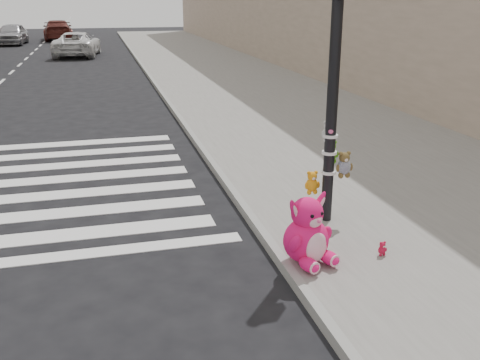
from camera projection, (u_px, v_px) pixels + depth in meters
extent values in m
plane|color=black|center=(171.00, 316.00, 5.88)|extent=(120.00, 120.00, 0.00)
cube|color=slate|center=(291.00, 110.00, 16.20)|extent=(7.00, 80.00, 0.14)
cube|color=gray|center=(178.00, 117.00, 15.38)|extent=(0.12, 80.00, 0.15)
cylinder|color=black|center=(333.00, 87.00, 7.45)|extent=(0.16, 0.16, 4.00)
cylinder|color=white|center=(328.00, 172.00, 7.86)|extent=(0.22, 0.22, 0.04)
cylinder|color=white|center=(329.00, 153.00, 7.76)|extent=(0.22, 0.22, 0.04)
cylinder|color=white|center=(330.00, 136.00, 7.68)|extent=(0.22, 0.22, 0.04)
ellipsoid|color=#FF156E|center=(309.00, 267.00, 6.50)|extent=(0.28, 0.36, 0.17)
ellipsoid|color=#FF156E|center=(329.00, 260.00, 6.67)|extent=(0.28, 0.36, 0.17)
ellipsoid|color=#FF156E|center=(306.00, 240.00, 6.72)|extent=(0.72, 0.67, 0.59)
ellipsoid|color=#F9BFD1|center=(317.00, 247.00, 6.57)|extent=(0.35, 0.22, 0.39)
sphere|color=#FF156E|center=(307.00, 213.00, 6.60)|extent=(0.52, 0.52, 0.40)
ellipsoid|color=#FF156E|center=(295.00, 212.00, 6.50)|extent=(0.29, 0.17, 0.40)
ellipsoid|color=#FF156E|center=(317.00, 205.00, 6.69)|extent=(0.29, 0.17, 0.40)
imported|color=silver|center=(77.00, 44.00, 31.55)|extent=(2.85, 5.27, 1.40)
imported|color=#551D18|center=(58.00, 30.00, 43.38)|extent=(2.56, 5.56, 1.57)
imported|color=#A7A7AC|center=(12.00, 34.00, 39.21)|extent=(2.01, 4.58, 1.53)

